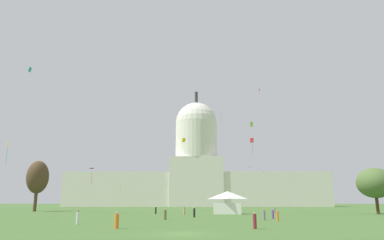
{
  "coord_description": "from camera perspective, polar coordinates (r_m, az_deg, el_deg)",
  "views": [
    {
      "loc": [
        1.54,
        -32.15,
        2.73
      ],
      "look_at": [
        -0.47,
        83.99,
        29.44
      ],
      "focal_mm": 33.18,
      "sensor_mm": 36.0,
      "label": 1
    }
  ],
  "objects": [
    {
      "name": "kite_cyan_high",
      "position": [
        181.41,
        4.72,
        0.69
      ],
      "size": [
        1.26,
        0.85,
        3.77
      ],
      "rotation": [
        0.0,
        0.0,
        0.28
      ],
      "color": "#33BCDB"
    },
    {
      "name": "person_olive_mid_left",
      "position": [
        56.31,
        -4.36,
        -14.93
      ],
      "size": [
        0.59,
        0.59,
        1.67
      ],
      "rotation": [
        0.0,
        0.0,
        5.95
      ],
      "color": "olive",
      "rests_on": "ground_plane"
    },
    {
      "name": "kite_pink_high",
      "position": [
        160.12,
        10.75,
        4.73
      ],
      "size": [
        0.85,
        0.72,
        3.32
      ],
      "rotation": [
        0.0,
        0.0,
        0.04
      ],
      "color": "pink"
    },
    {
      "name": "person_maroon_front_left",
      "position": [
        38.21,
        10.05,
        -15.72
      ],
      "size": [
        0.52,
        0.52,
        1.65
      ],
      "rotation": [
        0.0,
        0.0,
        5.69
      ],
      "color": "maroon",
      "rests_on": "ground_plane"
    },
    {
      "name": "person_grey_back_right",
      "position": [
        89.73,
        13.12,
        -13.93
      ],
      "size": [
        0.55,
        0.55,
        1.51
      ],
      "rotation": [
        0.0,
        0.0,
        3.91
      ],
      "color": "gray",
      "rests_on": "ground_plane"
    },
    {
      "name": "person_orange_deep_crowd",
      "position": [
        38.82,
        -12.02,
        -15.59
      ],
      "size": [
        0.64,
        0.64,
        1.69
      ],
      "rotation": [
        0.0,
        0.0,
        5.77
      ],
      "color": "orange",
      "rests_on": "ground_plane"
    },
    {
      "name": "tree_west_near",
      "position": [
        111.7,
        -23.56,
        -8.45
      ],
      "size": [
        8.02,
        8.21,
        14.15
      ],
      "color": "#4C3823",
      "rests_on": "ground_plane"
    },
    {
      "name": "person_black_front_center",
      "position": [
        64.81,
        0.36,
        -14.64
      ],
      "size": [
        0.5,
        0.5,
        1.77
      ],
      "rotation": [
        0.0,
        0.0,
        0.97
      ],
      "color": "black",
      "rests_on": "ground_plane"
    },
    {
      "name": "kite_red_mid",
      "position": [
        103.89,
        9.59,
        -3.25
      ],
      "size": [
        1.34,
        1.29,
        4.69
      ],
      "rotation": [
        0.0,
        0.0,
        1.17
      ],
      "color": "red"
    },
    {
      "name": "kite_green_low",
      "position": [
        179.52,
        -11.45,
        -10.33
      ],
      "size": [
        1.11,
        1.44,
        3.79
      ],
      "rotation": [
        0.0,
        0.0,
        5.19
      ],
      "color": "green"
    },
    {
      "name": "person_grey_edge_east",
      "position": [
        55.43,
        11.47,
        -14.78
      ],
      "size": [
        0.53,
        0.53,
        1.61
      ],
      "rotation": [
        0.0,
        0.0,
        0.2
      ],
      "color": "gray",
      "rests_on": "ground_plane"
    },
    {
      "name": "kite_gold_low",
      "position": [
        74.07,
        -27.54,
        -3.77
      ],
      "size": [
        0.74,
        0.69,
        4.64
      ],
      "rotation": [
        0.0,
        0.0,
        4.54
      ],
      "color": "gold"
    },
    {
      "name": "person_white_near_tree_east",
      "position": [
        47.19,
        -17.9,
        -14.7
      ],
      "size": [
        0.36,
        0.36,
        1.71
      ],
      "rotation": [
        0.0,
        0.0,
        1.48
      ],
      "color": "silver",
      "rests_on": "ground_plane"
    },
    {
      "name": "kite_violet_low",
      "position": [
        159.34,
        11.6,
        -8.35
      ],
      "size": [
        1.3,
        1.31,
        0.18
      ],
      "rotation": [
        0.0,
        0.0,
        2.3
      ],
      "color": "purple"
    },
    {
      "name": "kite_turquoise_mid",
      "position": [
        92.6,
        -24.6,
        7.39
      ],
      "size": [
        0.45,
        0.91,
        1.3
      ],
      "rotation": [
        0.0,
        0.0,
        0.59
      ],
      "color": "teal"
    },
    {
      "name": "tree_east_near",
      "position": [
        89.72,
        27.32,
        -8.99
      ],
      "size": [
        10.81,
        11.11,
        10.03
      ],
      "color": "#42301E",
      "rests_on": "ground_plane"
    },
    {
      "name": "kite_white_low",
      "position": [
        109.74,
        9.09,
        -7.76
      ],
      "size": [
        1.1,
        1.28,
        3.8
      ],
      "rotation": [
        0.0,
        0.0,
        5.16
      ],
      "color": "white"
    },
    {
      "name": "kite_lime_mid",
      "position": [
        93.37,
        9.53,
        -0.82
      ],
      "size": [
        0.8,
        0.74,
        3.57
      ],
      "rotation": [
        0.0,
        0.0,
        3.02
      ],
      "color": "#8CD133"
    },
    {
      "name": "kite_magenta_low",
      "position": [
        84.91,
        -15.61,
        -7.75
      ],
      "size": [
        1.17,
        1.51,
        3.54
      ],
      "rotation": [
        0.0,
        0.0,
        1.15
      ],
      "color": "#D1339E"
    },
    {
      "name": "person_tan_front_right",
      "position": [
        77.05,
        -1.27,
        -14.4
      ],
      "size": [
        0.46,
        0.46,
        1.72
      ],
      "rotation": [
        0.0,
        0.0,
        4.63
      ],
      "color": "tan",
      "rests_on": "ground_plane"
    },
    {
      "name": "person_purple_edge_west",
      "position": [
        59.78,
        12.86,
        -14.56
      ],
      "size": [
        0.49,
        0.49,
        1.58
      ],
      "rotation": [
        0.0,
        0.0,
        0.63
      ],
      "color": "#703D93",
      "rests_on": "ground_plane"
    },
    {
      "name": "kite_yellow_mid",
      "position": [
        123.83,
        -1.39,
        -3.23
      ],
      "size": [
        1.46,
        1.5,
        3.5
      ],
      "rotation": [
        0.0,
        0.0,
        0.49
      ],
      "color": "yellow"
    },
    {
      "name": "capitol_building",
      "position": [
        198.59,
        0.72,
        -8.5
      ],
      "size": [
        141.44,
        23.53,
        65.0
      ],
      "color": "silver",
      "rests_on": "ground_plane"
    },
    {
      "name": "person_orange_back_center",
      "position": [
        53.85,
        13.57,
        -14.77
      ],
      "size": [
        0.41,
        0.41,
        1.52
      ],
      "rotation": [
        0.0,
        0.0,
        4.98
      ],
      "color": "orange",
      "rests_on": "ground_plane"
    },
    {
      "name": "ground_plane",
      "position": [
        32.31,
        -1.84,
        -17.8
      ],
      "size": [
        800.0,
        800.0,
        0.0
      ],
      "primitive_type": "plane",
      "color": "#42662D"
    },
    {
      "name": "person_black_lawn_far_left",
      "position": [
        80.93,
        -5.84,
        -14.25
      ],
      "size": [
        0.44,
        0.44,
        1.69
      ],
      "rotation": [
        0.0,
        0.0,
        4.28
      ],
      "color": "black",
      "rests_on": "ground_plane"
    },
    {
      "name": "event_tent",
      "position": [
        81.7,
        5.77,
        -13.06
      ],
      "size": [
        6.95,
        5.28,
        4.97
      ],
      "rotation": [
        0.0,
        0.0,
        -0.14
      ],
      "color": "white",
      "rests_on": "ground_plane"
    }
  ]
}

